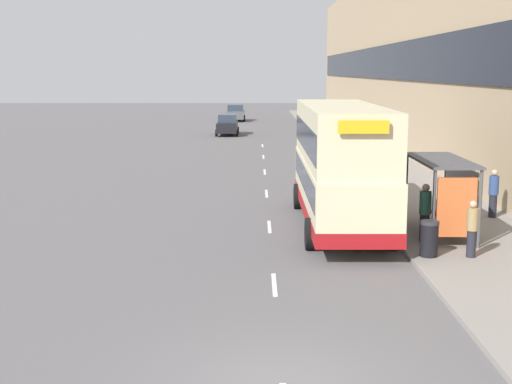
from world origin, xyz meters
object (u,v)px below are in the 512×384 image
(pedestrian_3, at_px, (422,212))
(car_1, at_px, (224,125))
(car_0, at_px, (232,113))
(pedestrian_2, at_px, (490,193))
(litter_bin, at_px, (426,238))
(double_decker_bus_near, at_px, (337,163))
(pedestrian_at_shelter, at_px, (469,228))
(bus_shelter, at_px, (445,183))
(pedestrian_1, at_px, (471,215))

(pedestrian_3, bearing_deg, car_1, 101.21)
(car_0, distance_m, pedestrian_3, 56.83)
(pedestrian_2, xyz_separation_m, pedestrian_3, (-3.39, -3.74, 0.04))
(pedestrian_2, relative_size, litter_bin, 1.69)
(car_1, bearing_deg, double_decker_bus_near, 98.42)
(pedestrian_at_shelter, xyz_separation_m, pedestrian_3, (-0.91, 1.94, 0.09))
(car_0, distance_m, car_1, 17.07)
(bus_shelter, relative_size, pedestrian_1, 2.61)
(pedestrian_3, xyz_separation_m, litter_bin, (-0.29, -1.84, -0.41))
(bus_shelter, xyz_separation_m, pedestrian_3, (-0.93, -0.81, -0.79))
(car_0, bearing_deg, car_1, 89.31)
(car_0, relative_size, litter_bin, 3.99)
(bus_shelter, height_order, car_1, bus_shelter)
(car_1, distance_m, litter_bin, 41.77)
(car_0, height_order, pedestrian_at_shelter, pedestrian_at_shelter)
(bus_shelter, xyz_separation_m, car_0, (-8.50, 55.51, -0.99))
(double_decker_bus_near, relative_size, pedestrian_1, 6.41)
(pedestrian_2, bearing_deg, double_decker_bus_near, -169.56)
(car_1, distance_m, pedestrian_1, 40.28)
(double_decker_bus_near, relative_size, pedestrian_at_shelter, 6.20)
(bus_shelter, bearing_deg, pedestrian_2, 49.95)
(pedestrian_at_shelter, height_order, litter_bin, pedestrian_at_shelter)
(pedestrian_3, bearing_deg, pedestrian_2, 47.79)
(car_0, relative_size, pedestrian_2, 2.36)
(double_decker_bus_near, xyz_separation_m, pedestrian_2, (5.76, 1.06, -1.24))
(bus_shelter, distance_m, car_0, 56.17)
(pedestrian_1, xyz_separation_m, pedestrian_3, (-1.59, -0.08, 0.12))
(bus_shelter, relative_size, litter_bin, 4.00)
(car_1, height_order, pedestrian_3, pedestrian_3)
(bus_shelter, distance_m, pedestrian_2, 3.92)
(pedestrian_at_shelter, xyz_separation_m, pedestrian_1, (0.68, 2.01, -0.03))
(double_decker_bus_near, bearing_deg, litter_bin, -65.34)
(car_1, xyz_separation_m, litter_bin, (7.49, -41.09, -0.20))
(pedestrian_2, height_order, pedestrian_3, pedestrian_3)
(double_decker_bus_near, distance_m, pedestrian_3, 3.77)
(double_decker_bus_near, bearing_deg, car_1, 98.42)
(pedestrian_1, bearing_deg, car_1, 103.45)
(pedestrian_at_shelter, bearing_deg, pedestrian_2, 66.38)
(pedestrian_1, bearing_deg, pedestrian_3, -177.16)
(car_1, relative_size, pedestrian_3, 2.40)
(litter_bin, bearing_deg, car_0, 97.14)
(bus_shelter, xyz_separation_m, car_1, (-8.71, 38.44, -1.00))
(pedestrian_3, distance_m, litter_bin, 1.91)
(bus_shelter, distance_m, pedestrian_3, 1.46)
(car_0, distance_m, pedestrian_2, 53.71)
(litter_bin, bearing_deg, pedestrian_1, 45.61)
(pedestrian_3, bearing_deg, litter_bin, -99.05)
(car_0, relative_size, pedestrian_1, 2.60)
(car_0, height_order, car_1, car_0)
(pedestrian_1, bearing_deg, litter_bin, -134.39)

